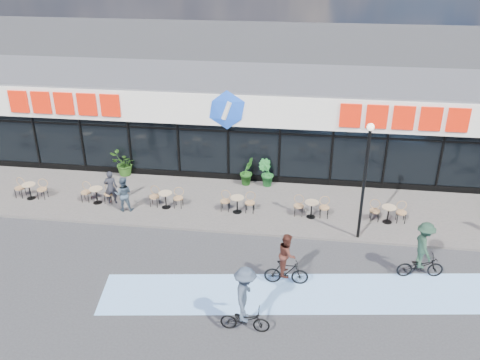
% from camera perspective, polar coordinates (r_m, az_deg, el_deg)
% --- Properties ---
extents(ground, '(120.00, 120.00, 0.00)m').
position_cam_1_polar(ground, '(19.61, -4.48, -8.91)').
color(ground, '#28282B').
rests_on(ground, ground).
extents(sidewalk, '(44.00, 5.00, 0.10)m').
position_cam_1_polar(sidewalk, '(23.35, -2.23, -2.60)').
color(sidewalk, '#554F4B').
rests_on(sidewalk, ground).
extents(bike_lane, '(14.17, 4.13, 0.01)m').
position_cam_1_polar(bike_lane, '(18.06, 7.32, -12.50)').
color(bike_lane, '#78A9E2').
rests_on(bike_lane, ground).
extents(building, '(30.60, 6.57, 4.75)m').
position_cam_1_polar(building, '(27.37, -0.38, 7.00)').
color(building, black).
rests_on(building, ground).
extents(lamp_post, '(0.28, 0.28, 4.85)m').
position_cam_1_polar(lamp_post, '(19.92, 13.89, 0.88)').
color(lamp_post, black).
rests_on(lamp_post, sidewalk).
extents(bistro_set_1, '(1.54, 0.62, 0.90)m').
position_cam_1_polar(bistro_set_1, '(25.43, -22.46, -0.91)').
color(bistro_set_1, tan).
rests_on(bistro_set_1, sidewalk).
extents(bistro_set_2, '(1.54, 0.62, 0.90)m').
position_cam_1_polar(bistro_set_2, '(24.02, -15.74, -1.42)').
color(bistro_set_2, tan).
rests_on(bistro_set_2, sidewalk).
extents(bistro_set_3, '(1.54, 0.62, 0.90)m').
position_cam_1_polar(bistro_set_3, '(22.97, -8.29, -1.95)').
color(bistro_set_3, tan).
rests_on(bistro_set_3, sidewalk).
extents(bistro_set_4, '(1.54, 0.62, 0.90)m').
position_cam_1_polar(bistro_set_4, '(22.35, -0.28, -2.49)').
color(bistro_set_4, tan).
rests_on(bistro_set_4, sidewalk).
extents(bistro_set_5, '(1.54, 0.62, 0.90)m').
position_cam_1_polar(bistro_set_5, '(22.18, 8.03, -2.99)').
color(bistro_set_5, tan).
rests_on(bistro_set_5, sidewalk).
extents(bistro_set_6, '(1.54, 0.62, 0.90)m').
position_cam_1_polar(bistro_set_6, '(22.48, 16.29, -3.44)').
color(bistro_set_6, tan).
rests_on(bistro_set_6, sidewalk).
extents(potted_plant_left, '(1.42, 1.49, 1.30)m').
position_cam_1_polar(potted_plant_left, '(26.29, -12.92, 1.80)').
color(potted_plant_left, '#244C15').
rests_on(potted_plant_left, sidewalk).
extents(potted_plant_mid, '(0.86, 0.77, 1.33)m').
position_cam_1_polar(potted_plant_mid, '(24.60, 2.94, 0.80)').
color(potted_plant_mid, '#185520').
rests_on(potted_plant_mid, sidewalk).
extents(potted_plant_right, '(0.83, 0.91, 1.34)m').
position_cam_1_polar(potted_plant_right, '(24.73, 0.78, 0.98)').
color(potted_plant_right, '#194714').
rests_on(potted_plant_right, sidewalk).
extents(patron_left, '(0.65, 0.51, 1.58)m').
position_cam_1_polar(patron_left, '(23.63, -14.31, -0.79)').
color(patron_left, black).
rests_on(patron_left, sidewalk).
extents(patron_right, '(0.87, 0.74, 1.59)m').
position_cam_1_polar(patron_right, '(22.88, -12.96, -1.54)').
color(patron_right, '#344351').
rests_on(patron_right, sidewalk).
extents(cyclist_a, '(1.58, 0.79, 2.02)m').
position_cam_1_polar(cyclist_a, '(17.93, 5.27, -9.25)').
color(cyclist_a, black).
rests_on(cyclist_a, ground).
extents(cyclist_b, '(1.73, 1.21, 2.21)m').
position_cam_1_polar(cyclist_b, '(19.27, 19.81, -7.77)').
color(cyclist_b, black).
rests_on(cyclist_b, ground).
extents(cyclist_c, '(1.56, 1.22, 2.32)m').
position_cam_1_polar(cyclist_c, '(15.84, 0.57, -13.57)').
color(cyclist_c, black).
rests_on(cyclist_c, ground).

